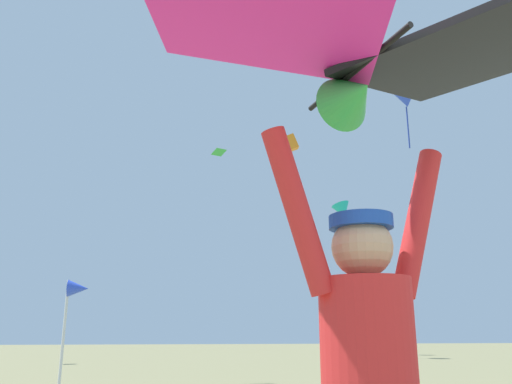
{
  "coord_description": "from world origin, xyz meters",
  "views": [
    {
      "loc": [
        -1.12,
        -1.75,
        1.18
      ],
      "look_at": [
        -0.39,
        2.35,
        2.31
      ],
      "focal_mm": 36.6,
      "sensor_mm": 36.0,
      "label": 1
    }
  ],
  "objects_px": {
    "distant_kite_green_low_left": "(219,152)",
    "distant_kite_orange_mid_right": "(291,143)",
    "held_stunt_kite": "(364,52)",
    "distant_kite_blue_high_left": "(405,96)",
    "distant_kite_teal_high_right": "(342,211)",
    "marker_flag": "(76,298)",
    "distant_kite_green_mid_left": "(356,49)"
  },
  "relations": [
    {
      "from": "held_stunt_kite",
      "to": "marker_flag",
      "type": "relative_size",
      "value": 1.03
    },
    {
      "from": "distant_kite_teal_high_right",
      "to": "distant_kite_green_low_left",
      "type": "relative_size",
      "value": 2.41
    },
    {
      "from": "distant_kite_orange_mid_right",
      "to": "marker_flag",
      "type": "height_order",
      "value": "distant_kite_orange_mid_right"
    },
    {
      "from": "distant_kite_blue_high_left",
      "to": "distant_kite_teal_high_right",
      "type": "xyz_separation_m",
      "value": [
        -0.6,
        6.86,
        -3.52
      ]
    },
    {
      "from": "distant_kite_blue_high_left",
      "to": "distant_kite_orange_mid_right",
      "type": "bearing_deg",
      "value": 99.83
    },
    {
      "from": "distant_kite_blue_high_left",
      "to": "distant_kite_green_mid_left",
      "type": "distance_m",
      "value": 14.51
    },
    {
      "from": "held_stunt_kite",
      "to": "distant_kite_blue_high_left",
      "type": "bearing_deg",
      "value": 62.03
    },
    {
      "from": "distant_kite_green_low_left",
      "to": "distant_kite_orange_mid_right",
      "type": "bearing_deg",
      "value": 5.45
    },
    {
      "from": "held_stunt_kite",
      "to": "distant_kite_green_low_left",
      "type": "distance_m",
      "value": 30.5
    },
    {
      "from": "distant_kite_teal_high_right",
      "to": "distant_kite_green_mid_left",
      "type": "relative_size",
      "value": 2.51
    },
    {
      "from": "distant_kite_orange_mid_right",
      "to": "distant_kite_green_low_left",
      "type": "bearing_deg",
      "value": -174.55
    },
    {
      "from": "marker_flag",
      "to": "held_stunt_kite",
      "type": "bearing_deg",
      "value": -72.34
    },
    {
      "from": "distant_kite_blue_high_left",
      "to": "distant_kite_orange_mid_right",
      "type": "distance_m",
      "value": 12.26
    },
    {
      "from": "distant_kite_orange_mid_right",
      "to": "marker_flag",
      "type": "relative_size",
      "value": 0.6
    },
    {
      "from": "held_stunt_kite",
      "to": "marker_flag",
      "type": "xyz_separation_m",
      "value": [
        -1.94,
        6.1,
        -0.6
      ]
    },
    {
      "from": "distant_kite_green_low_left",
      "to": "marker_flag",
      "type": "xyz_separation_m",
      "value": [
        -4.3,
        -22.68,
        -10.42
      ]
    },
    {
      "from": "distant_kite_green_mid_left",
      "to": "distant_kite_orange_mid_right",
      "type": "bearing_deg",
      "value": 170.25
    },
    {
      "from": "distant_kite_green_low_left",
      "to": "marker_flag",
      "type": "bearing_deg",
      "value": -100.74
    },
    {
      "from": "held_stunt_kite",
      "to": "marker_flag",
      "type": "bearing_deg",
      "value": 107.66
    },
    {
      "from": "distant_kite_green_low_left",
      "to": "distant_kite_green_mid_left",
      "type": "distance_m",
      "value": 12.23
    },
    {
      "from": "distant_kite_teal_high_right",
      "to": "distant_kite_green_low_left",
      "type": "distance_m",
      "value": 8.99
    },
    {
      "from": "held_stunt_kite",
      "to": "distant_kite_green_mid_left",
      "type": "bearing_deg",
      "value": 67.76
    },
    {
      "from": "held_stunt_kite",
      "to": "distant_kite_teal_high_right",
      "type": "xyz_separation_m",
      "value": [
        8.61,
        24.2,
        5.26
      ]
    },
    {
      "from": "distant_kite_blue_high_left",
      "to": "held_stunt_kite",
      "type": "bearing_deg",
      "value": -117.97
    },
    {
      "from": "distant_kite_teal_high_right",
      "to": "marker_flag",
      "type": "bearing_deg",
      "value": -120.23
    },
    {
      "from": "distant_kite_green_low_left",
      "to": "distant_kite_orange_mid_right",
      "type": "xyz_separation_m",
      "value": [
        4.79,
        0.46,
        1.08
      ]
    },
    {
      "from": "distant_kite_green_low_left",
      "to": "distant_kite_orange_mid_right",
      "type": "distance_m",
      "value": 4.93
    },
    {
      "from": "distant_kite_orange_mid_right",
      "to": "held_stunt_kite",
      "type": "bearing_deg",
      "value": -103.74
    },
    {
      "from": "distant_kite_blue_high_left",
      "to": "marker_flag",
      "type": "bearing_deg",
      "value": -134.76
    },
    {
      "from": "distant_kite_green_mid_left",
      "to": "marker_flag",
      "type": "distance_m",
      "value": 31.97
    },
    {
      "from": "distant_kite_teal_high_right",
      "to": "marker_flag",
      "type": "relative_size",
      "value": 1.21
    },
    {
      "from": "marker_flag",
      "to": "distant_kite_green_mid_left",
      "type": "bearing_deg",
      "value": 58.73
    }
  ]
}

